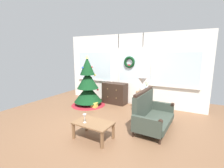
% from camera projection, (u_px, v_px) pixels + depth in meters
% --- Properties ---
extents(ground_plane, '(6.76, 6.76, 0.00)m').
position_uv_depth(ground_plane, '(101.00, 124.00, 4.30)').
color(ground_plane, brown).
extents(back_wall_with_door, '(5.20, 0.19, 2.55)m').
position_uv_depth(back_wall_with_door, '(130.00, 69.00, 5.87)').
color(back_wall_with_door, white).
rests_on(back_wall_with_door, ground).
extents(christmas_tree, '(1.22, 1.22, 1.80)m').
position_uv_depth(christmas_tree, '(88.00, 87.00, 5.75)').
color(christmas_tree, '#4C331E').
rests_on(christmas_tree, ground).
extents(dresser_cabinet, '(0.92, 0.48, 0.78)m').
position_uv_depth(dresser_cabinet, '(115.00, 93.00, 6.00)').
color(dresser_cabinet, black).
rests_on(dresser_cabinet, ground).
extents(settee_sofa, '(0.79, 1.41, 0.96)m').
position_uv_depth(settee_sofa, '(151.00, 114.00, 4.00)').
color(settee_sofa, black).
rests_on(settee_sofa, ground).
extents(side_table, '(0.50, 0.48, 0.70)m').
position_uv_depth(side_table, '(143.00, 99.00, 4.89)').
color(side_table, brown).
rests_on(side_table, ground).
extents(table_lamp, '(0.28, 0.28, 0.44)m').
position_uv_depth(table_lamp, '(142.00, 83.00, 4.86)').
color(table_lamp, silver).
rests_on(table_lamp, side_table).
extents(flower_vase, '(0.11, 0.10, 0.35)m').
position_uv_depth(flower_vase, '(146.00, 89.00, 4.73)').
color(flower_vase, '#99ADBC').
rests_on(flower_vase, side_table).
extents(coffee_table, '(0.87, 0.56, 0.38)m').
position_uv_depth(coffee_table, '(93.00, 125.00, 3.50)').
color(coffee_table, brown).
rests_on(coffee_table, ground).
extents(wine_glass, '(0.08, 0.08, 0.20)m').
position_uv_depth(wine_glass, '(85.00, 116.00, 3.45)').
color(wine_glass, silver).
rests_on(wine_glass, coffee_table).
extents(gift_box, '(0.19, 0.17, 0.19)m').
position_uv_depth(gift_box, '(94.00, 105.00, 5.54)').
color(gift_box, '#D8C64C').
rests_on(gift_box, ground).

